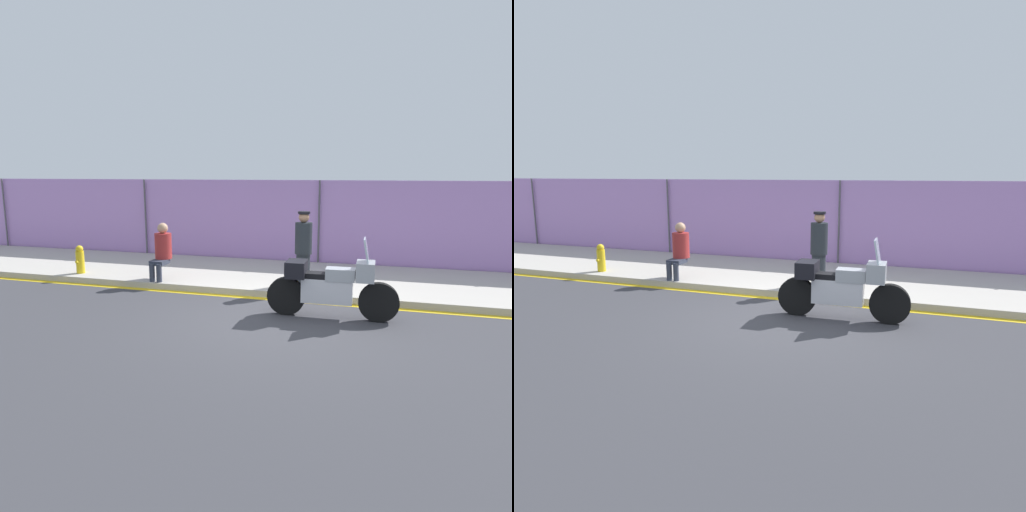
% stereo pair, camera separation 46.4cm
% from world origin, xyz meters
% --- Properties ---
extents(ground_plane, '(120.00, 120.00, 0.00)m').
position_xyz_m(ground_plane, '(0.00, 0.00, 0.00)').
color(ground_plane, '#38383D').
extents(sidewalk, '(39.63, 3.45, 0.15)m').
position_xyz_m(sidewalk, '(0.00, 3.05, 0.07)').
color(sidewalk, '#ADA89E').
rests_on(sidewalk, ground_plane).
extents(curb_paint_stripe, '(39.63, 0.18, 0.01)m').
position_xyz_m(curb_paint_stripe, '(0.00, 1.24, 0.00)').
color(curb_paint_stripe, gold).
rests_on(curb_paint_stripe, ground_plane).
extents(storefront_fence, '(37.65, 0.17, 2.41)m').
position_xyz_m(storefront_fence, '(0.00, 4.87, 1.21)').
color(storefront_fence, '#AD7FC6').
rests_on(storefront_fence, ground_plane).
extents(motorcycle, '(2.38, 0.53, 1.49)m').
position_xyz_m(motorcycle, '(0.87, 0.35, 0.60)').
color(motorcycle, black).
rests_on(motorcycle, ground_plane).
extents(officer_standing, '(0.38, 0.38, 1.64)m').
position_xyz_m(officer_standing, '(0.05, 2.14, 0.98)').
color(officer_standing, '#1E2328').
rests_on(officer_standing, sidewalk).
extents(person_seated_on_curb, '(0.40, 0.68, 1.31)m').
position_xyz_m(person_seated_on_curb, '(-3.24, 1.80, 0.87)').
color(person_seated_on_curb, '#2D3342').
rests_on(person_seated_on_curb, sidewalk).
extents(fire_hydrant, '(0.20, 0.25, 0.70)m').
position_xyz_m(fire_hydrant, '(-5.49, 1.75, 0.49)').
color(fire_hydrant, gold).
rests_on(fire_hydrant, sidewalk).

